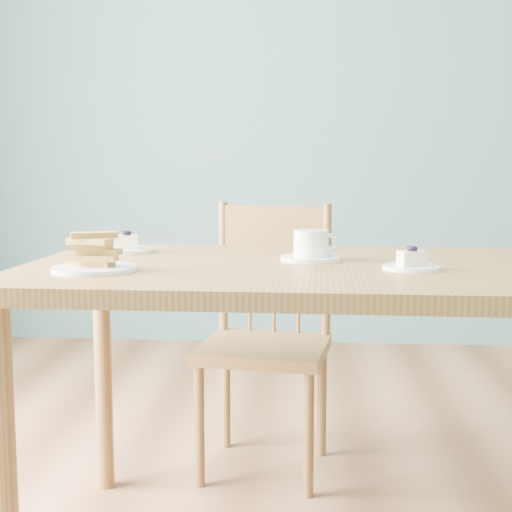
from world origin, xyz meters
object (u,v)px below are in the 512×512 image
dining_table (314,295)px  cheesecake_plate_near (412,264)px  dining_chair (266,335)px  coffee_cup (312,247)px  biscotti_plate (94,258)px  cheesecake_plate_far (126,247)px

dining_table → cheesecake_plate_near: size_ratio=10.80×
dining_chair → cheesecake_plate_near: 0.84m
coffee_cup → biscotti_plate: 0.57m
cheesecake_plate_near → coffee_cup: 0.29m
dining_chair → biscotti_plate: 0.90m
dining_table → cheesecake_plate_far: 0.59m
dining_table → coffee_cup: coffee_cup is taller
biscotti_plate → cheesecake_plate_near: bearing=5.6°
dining_chair → biscotti_plate: (-0.37, -0.73, 0.35)m
coffee_cup → biscotti_plate: (-0.52, -0.23, -0.00)m
cheesecake_plate_near → dining_table: bearing=161.0°
dining_table → dining_chair: bearing=106.2°
dining_table → dining_chair: dining_chair is taller
cheesecake_plate_near → cheesecake_plate_far: bearing=158.8°
dining_table → cheesecake_plate_near: (0.23, -0.08, 0.09)m
cheesecake_plate_near → cheesecake_plate_far: cheesecake_plate_far is taller
cheesecake_plate_far → coffee_cup: size_ratio=0.96×
dining_table → biscotti_plate: size_ratio=7.47×
dining_chair → cheesecake_plate_far: (-0.39, -0.36, 0.34)m
cheesecake_plate_near → coffee_cup: bearing=146.6°
cheesecake_plate_near → cheesecake_plate_far: 0.83m
dining_table → biscotti_plate: biscotti_plate is taller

